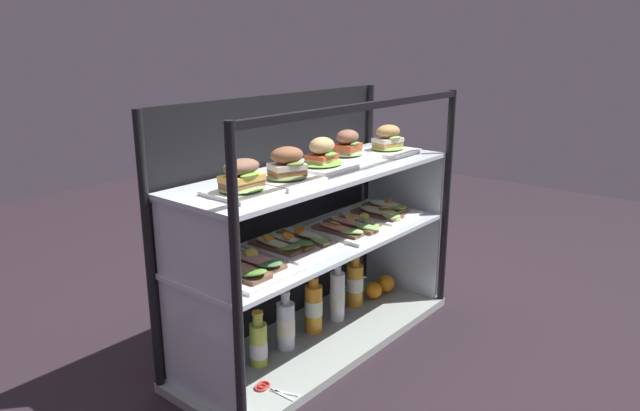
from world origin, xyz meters
name	(u,v)px	position (x,y,z in m)	size (l,w,h in m)	color
ground_plane	(320,345)	(0.00, 0.00, -0.01)	(6.00, 6.00, 0.02)	black
case_base_deck	(320,339)	(0.00, 0.00, 0.02)	(1.20, 0.42, 0.03)	#9BA59D
case_frame	(293,212)	(0.00, 0.13, 0.50)	(1.20, 0.42, 0.93)	black
riser_lower_tier	(320,290)	(0.00, 0.00, 0.22)	(1.14, 0.37, 0.37)	silver
shelf_lower_glass	(320,242)	(0.00, 0.00, 0.41)	(1.16, 0.38, 0.02)	silver
riser_upper_tier	(320,208)	(0.00, 0.00, 0.54)	(1.14, 0.37, 0.24)	silver
shelf_upper_glass	(320,172)	(0.00, 0.00, 0.67)	(1.16, 0.38, 0.02)	silver
plated_roll_sandwich_right_of_center	(242,181)	(-0.40, -0.04, 0.72)	(0.19, 0.19, 0.11)	white
plated_roll_sandwich_far_right	(287,170)	(-0.22, -0.04, 0.72)	(0.19, 0.19, 0.12)	white
plated_roll_sandwich_mid_left	(323,159)	(0.01, 0.00, 0.72)	(0.19, 0.19, 0.12)	white
plated_roll_sandwich_far_left	(347,150)	(0.21, 0.03, 0.72)	(0.19, 0.19, 0.12)	white
plated_roll_sandwich_near_left_corner	(388,144)	(0.42, -0.01, 0.72)	(0.20, 0.20, 0.12)	white
open_sandwich_tray_near_left_corner	(248,268)	(-0.39, -0.03, 0.44)	(0.24, 0.28, 0.06)	white
open_sandwich_tray_mid_left	(292,243)	(-0.13, 0.02, 0.44)	(0.24, 0.28, 0.06)	white
open_sandwich_tray_right_of_center	(349,227)	(0.14, -0.03, 0.44)	(0.24, 0.28, 0.06)	white
open_sandwich_tray_far_right	(382,211)	(0.40, 0.00, 0.44)	(0.24, 0.29, 0.06)	white
juice_bottle_front_fourth	(225,359)	(-0.45, 0.03, 0.12)	(0.06, 0.06, 0.24)	silver
juice_bottle_back_right	(258,344)	(-0.30, 0.03, 0.11)	(0.06, 0.06, 0.20)	#B6CA45
juice_bottle_near_post	(286,325)	(-0.15, 0.03, 0.12)	(0.07, 0.07, 0.22)	white
juice_bottle_back_center	(314,307)	(0.01, 0.04, 0.13)	(0.07, 0.07, 0.24)	orange
juice_bottle_tucked_behind	(337,296)	(0.14, 0.03, 0.14)	(0.06, 0.06, 0.24)	white
juice_bottle_front_second	(355,283)	(0.30, 0.06, 0.13)	(0.07, 0.07, 0.24)	gold
orange_fruit_beside_bottles	(386,283)	(0.49, 0.03, 0.07)	(0.08, 0.08, 0.08)	orange
orange_fruit_near_left_post	(374,290)	(0.40, 0.03, 0.07)	(0.07, 0.07, 0.07)	orange
kitchen_scissors	(267,388)	(-0.39, -0.09, 0.04)	(0.08, 0.16, 0.01)	silver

